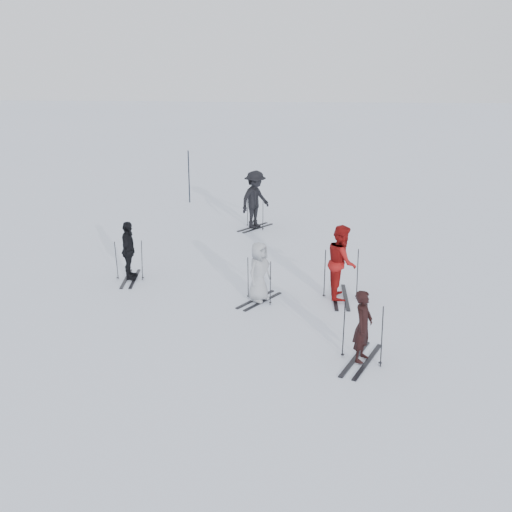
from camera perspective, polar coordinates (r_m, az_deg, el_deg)
The scene contains 12 objects.
ground at distance 15.70m, azimuth -0.25°, elevation -4.61°, with size 120.00×120.00×0.00m, color silver.
skier_near_dark at distance 13.03m, azimuth 9.48°, elevation -6.27°, with size 0.54×0.36×1.49m, color black.
skier_red at distance 16.12m, azimuth 7.61°, elevation -0.60°, with size 0.91×0.71×1.88m, color maroon.
skier_grey at distance 15.84m, azimuth 0.28°, elevation -1.49°, with size 0.73×0.48×1.50m, color #989CA1.
skier_uphill_left at distance 17.64m, azimuth -11.26°, elevation 0.40°, with size 0.94×0.39×1.60m, color black.
skier_uphill_far at distance 22.25m, azimuth -0.08°, elevation 4.98°, with size 1.29×0.74×1.99m, color black.
skis_near_dark at distance 13.07m, azimuth 9.46°, elevation -6.66°, with size 0.94×1.77×1.29m, color black, non-canonical shape.
skis_red at distance 16.21m, azimuth 7.57°, elevation -1.51°, with size 0.97×1.83×1.33m, color black, non-canonical shape.
skis_grey at distance 15.90m, azimuth 0.28°, elevation -2.11°, with size 0.82×1.56×1.13m, color black, non-canonical shape.
skis_uphill_left at distance 17.71m, azimuth -11.21°, elevation -0.32°, with size 0.82×1.55×1.13m, color black, non-canonical shape.
skis_uphill_far at distance 22.35m, azimuth -0.08°, elevation 3.95°, with size 0.85×1.60×1.17m, color black, non-canonical shape.
piste_marker at distance 26.16m, azimuth -5.98°, elevation 7.02°, with size 0.05×0.05×2.11m, color black.
Camera 1 is at (1.05, -14.44, 6.09)m, focal length 45.00 mm.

